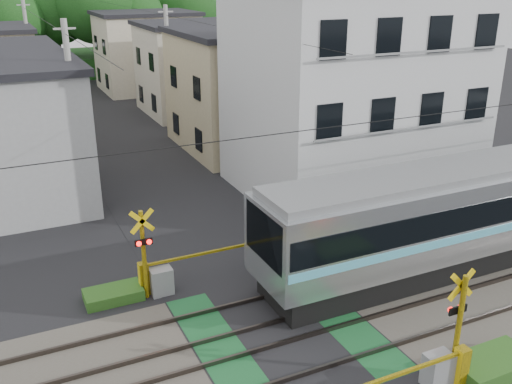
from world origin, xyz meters
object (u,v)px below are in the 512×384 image
crossing_signal_far (158,274)px  apartment_block (352,91)px  pedestrian (69,92)px  crossing_signal_near (443,362)px

crossing_signal_far → apartment_block: size_ratio=0.46×
crossing_signal_far → pedestrian: size_ratio=2.78×
crossing_signal_near → apartment_block: 14.95m
pedestrian → crossing_signal_near: bearing=77.3°
crossing_signal_far → pedestrian: crossing_signal_far is taller
apartment_block → pedestrian: bearing=109.8°
crossing_signal_near → pedestrian: 39.03m
crossing_signal_near → crossing_signal_far: 8.95m
crossing_signal_far → crossing_signal_near: bearing=-54.7°
crossing_signal_far → apartment_block: 13.14m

